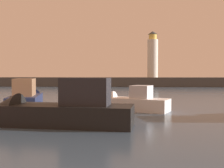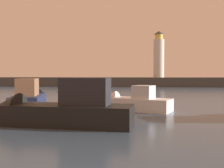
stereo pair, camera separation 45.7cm
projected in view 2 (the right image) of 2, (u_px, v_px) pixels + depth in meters
name	position (u px, v px, depth m)	size (l,w,h in m)	color
ground_plane	(130.00, 97.00, 35.50)	(220.00, 220.00, 0.00)	#384C60
breakwater	(133.00, 82.00, 68.68)	(84.15, 6.72, 2.36)	#423F3D
lighthouse	(159.00, 56.00, 67.84)	(2.71, 2.71, 11.92)	silver
motorboat_1	(51.00, 110.00, 15.70)	(9.39, 3.37, 3.33)	black
motorboat_3	(128.00, 102.00, 22.36)	(6.92, 4.48, 2.52)	white
motorboat_4	(31.00, 98.00, 23.46)	(3.89, 8.10, 3.04)	#1E284C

